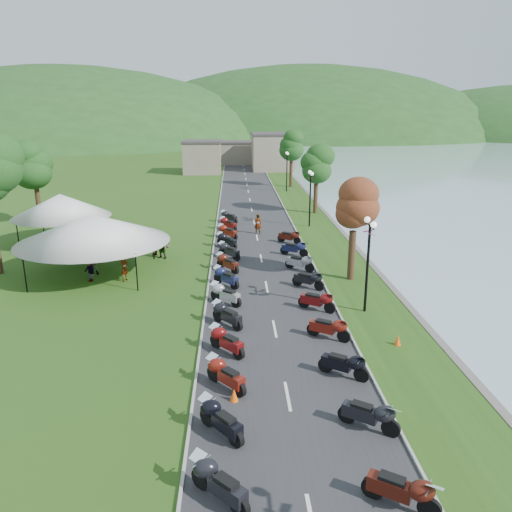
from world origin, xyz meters
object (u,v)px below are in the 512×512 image
object	(u,v)px
pedestrian_a	(125,281)
pedestrian_c	(90,281)
pedestrian_b	(93,274)
vendor_tent_main	(94,245)

from	to	relation	value
pedestrian_a	pedestrian_c	distance (m)	2.17
pedestrian_c	pedestrian_b	bearing A→B (deg)	141.72
pedestrian_b	pedestrian_c	distance (m)	1.41
vendor_tent_main	pedestrian_a	world-z (taller)	vendor_tent_main
pedestrian_a	pedestrian_c	size ratio (longest dim) A/B	1.12
pedestrian_a	pedestrian_c	xyz separation A→B (m)	(-2.17, -0.03, 0.00)
vendor_tent_main	pedestrian_a	xyz separation A→B (m)	(2.13, -1.43, -2.00)
vendor_tent_main	pedestrian_c	distance (m)	2.48
pedestrian_b	pedestrian_c	size ratio (longest dim) A/B	1.12
pedestrian_c	vendor_tent_main	bearing A→B (deg)	131.42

